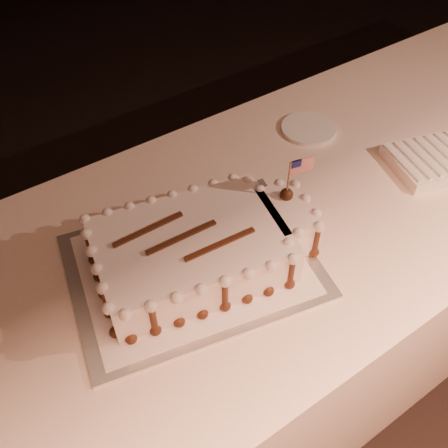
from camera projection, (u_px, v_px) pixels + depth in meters
banquet_table at (309, 275)px, 1.50m from camera, size 2.40×0.80×0.75m
cake_board at (193, 266)px, 1.05m from camera, size 0.57×0.47×0.01m
doily at (193, 264)px, 1.05m from camera, size 0.51×0.43×0.00m
sheet_cake at (204, 246)px, 1.02m from camera, size 0.50×0.34×0.19m
napkin_stack at (437, 160)px, 1.27m from camera, size 0.27×0.23×0.04m
side_plate at (309, 129)px, 1.37m from camera, size 0.15×0.15×0.01m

